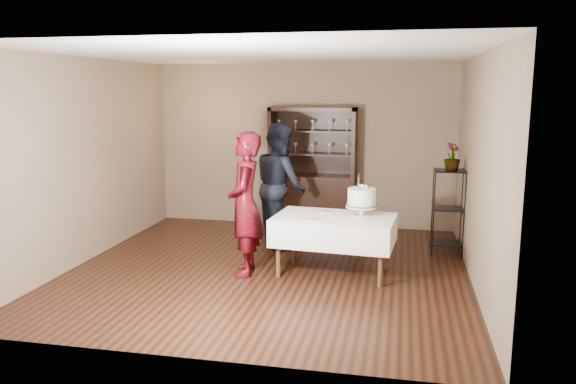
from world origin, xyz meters
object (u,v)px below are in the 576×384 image
cake_table (334,230)px  plant_etagere (448,208)px  potted_plant (452,157)px  man (280,185)px  cake (362,199)px  woman (245,204)px  china_hutch (313,189)px

cake_table → plant_etagere: bearing=39.3°
plant_etagere → cake_table: bearing=-140.7°
plant_etagere → potted_plant: bearing=-70.7°
plant_etagere → man: bearing=-178.5°
cake_table → cake: bearing=17.8°
man → cake: bearing=-160.8°
cake_table → man: size_ratio=0.85×
plant_etagere → woman: 2.90m
plant_etagere → man: (-2.38, -0.06, 0.26)m
cake_table → woman: bearing=-168.5°
cake → cake_table: bearing=-162.2°
plant_etagere → potted_plant: size_ratio=3.14×
plant_etagere → cake: (-1.12, -1.08, 0.30)m
china_hutch → woman: 2.51m
plant_etagere → man: size_ratio=0.66×
cake_table → woman: woman is taller
man → cake: size_ratio=3.34×
cake → china_hutch: bearing=114.2°
woman → man: size_ratio=0.98×
woman → potted_plant: 2.93m
plant_etagere → potted_plant: 0.73m
china_hutch → cake: 2.36m
man → cake: 1.62m
cake_table → man: (-0.93, 1.12, 0.35)m
cake_table → potted_plant: 2.03m
cake_table → woman: (-1.08, -0.22, 0.33)m
woman → potted_plant: size_ratio=4.66×
cake → potted_plant: size_ratio=1.42×
china_hutch → woman: bearing=-100.4°
china_hutch → cake: (0.96, -2.13, 0.29)m
china_hutch → plant_etagere: china_hutch is taller
plant_etagere → cake_table: 1.87m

